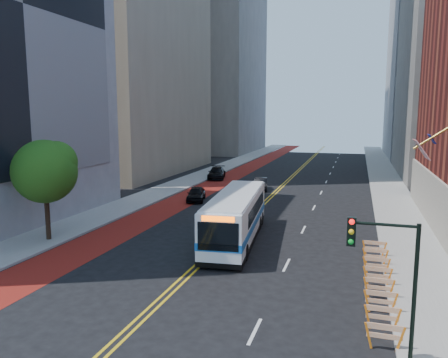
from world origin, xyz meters
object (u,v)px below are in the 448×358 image
object	(u,v)px
car_a	(196,194)
car_c	(217,173)
street_tree	(46,169)
car_b	(261,184)
traffic_signal	(386,265)
transit_bus	(236,216)

from	to	relation	value
car_a	car_c	size ratio (longest dim) A/B	0.78
street_tree	car_c	size ratio (longest dim) A/B	1.29
car_a	car_b	distance (m)	9.28
car_a	car_b	xyz separation A→B (m)	(4.77, 7.96, -0.01)
car_a	street_tree	bearing A→B (deg)	-119.99
traffic_signal	car_c	distance (m)	44.35
transit_bus	car_b	distance (m)	20.21
street_tree	transit_bus	xyz separation A→B (m)	(12.03, 3.77, -3.20)
street_tree	transit_bus	world-z (taller)	street_tree
traffic_signal	car_c	bearing A→B (deg)	115.02
street_tree	car_b	size ratio (longest dim) A/B	1.62
street_tree	car_c	world-z (taller)	street_tree
transit_bus	car_c	bearing A→B (deg)	104.66
street_tree	car_b	distance (m)	25.89
street_tree	transit_bus	bearing A→B (deg)	17.39
street_tree	car_a	size ratio (longest dim) A/B	1.66
street_tree	car_b	world-z (taller)	street_tree
car_a	car_c	world-z (taller)	car_c
car_a	traffic_signal	bearing A→B (deg)	-71.46
car_a	transit_bus	bearing A→B (deg)	-72.11
street_tree	traffic_signal	bearing A→B (deg)	-24.82
traffic_signal	transit_bus	bearing A→B (deg)	122.93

